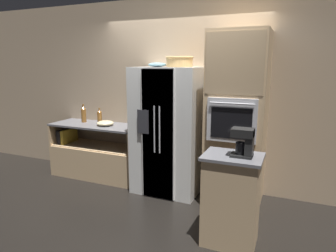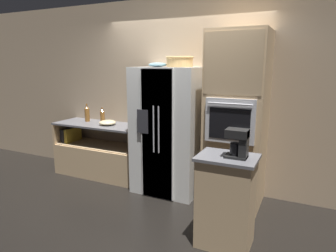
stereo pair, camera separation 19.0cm
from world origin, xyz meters
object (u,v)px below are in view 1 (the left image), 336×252
Objects in this scene: refrigerator at (168,131)px; fruit_bowl at (157,65)px; wicker_basket at (180,61)px; coffee_maker at (245,142)px; wall_oven at (237,120)px; bottle_tall at (84,114)px; mixing_bowl at (105,123)px; bottle_short at (100,116)px.

fruit_bowl reaches higher than refrigerator.
coffee_maker is (1.07, -1.01, -0.77)m from wicker_basket.
coffee_maker is (1.23, -1.00, 0.21)m from refrigerator.
wall_oven is at bearing 0.99° from refrigerator.
bottle_tall is 0.51m from mixing_bowl.
mixing_bowl is 2.57m from coffee_maker.
fruit_bowl reaches higher than coffee_maker.
fruit_bowl reaches higher than mixing_bowl.
mixing_bowl is (-0.97, 0.11, -0.92)m from fruit_bowl.
refrigerator is 6.41× the size of coffee_maker.
bottle_short is 0.94× the size of mixing_bowl.
bottle_tall is 1.13× the size of mixing_bowl.
bottle_tall is 1.08× the size of coffee_maker.
coffee_maker reaches higher than bottle_short.
fruit_bowl is at bearing -175.96° from wall_oven.
bottle_tall is 1.19× the size of bottle_short.
coffee_maker reaches higher than bottle_tall.
fruit_bowl is (-0.13, -0.06, 0.93)m from refrigerator.
wicker_basket reaches higher than refrigerator.
wicker_basket reaches higher than bottle_short.
coffee_maker is (2.54, -1.17, 0.12)m from bottle_short.
wall_oven reaches higher than refrigerator.
wall_oven is at bearing 104.62° from coffee_maker.
bottle_tall is 0.30m from bottle_short.
coffee_maker is at bearing -34.42° from fruit_bowl.
fruit_bowl is at bearing -155.25° from refrigerator.
bottle_tall is at bearing 158.10° from coffee_maker.
wall_oven reaches higher than bottle_tall.
mixing_bowl is at bearing 155.98° from coffee_maker.
bottle_tall is at bearing 172.17° from fruit_bowl.
bottle_short is at bearing 6.51° from bottle_tall.
refrigerator is at bearing -7.62° from bottle_short.
fruit_bowl is (-0.30, -0.07, -0.05)m from wicker_basket.
wall_oven is 1.10m from wicker_basket.
wall_oven is 2.57m from bottle_tall.
bottle_short is at bearing 146.66° from mixing_bowl.
wall_oven reaches higher than coffee_maker.
bottle_short is (-1.30, 0.17, 0.09)m from refrigerator.
wicker_basket is 1.47× the size of bottle_short.
bottle_short is at bearing 172.38° from refrigerator.
fruit_bowl is at bearing 145.58° from coffee_maker.
bottle_tall is 3.05m from coffee_maker.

